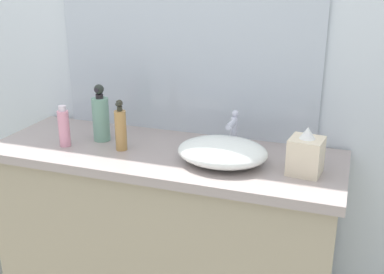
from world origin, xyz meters
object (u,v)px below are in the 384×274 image
object	(u,v)px
sink_basin	(222,152)
perfume_bottle	(101,117)
lotion_bottle	(64,127)
tissue_box	(306,154)
soap_dispenser	(121,128)

from	to	relation	value
sink_basin	perfume_bottle	distance (m)	0.55
lotion_bottle	tissue_box	xyz separation A→B (m)	(0.95, 0.05, -0.01)
soap_dispenser	lotion_bottle	distance (m)	0.24
sink_basin	tissue_box	world-z (taller)	tissue_box
soap_dispenser	tissue_box	bearing A→B (deg)	0.76
soap_dispenser	perfume_bottle	xyz separation A→B (m)	(-0.13, 0.07, 0.01)
sink_basin	lotion_bottle	bearing A→B (deg)	-176.92
perfume_bottle	lotion_bottle	bearing A→B (deg)	-134.22
lotion_bottle	perfume_bottle	xyz separation A→B (m)	(0.11, 0.11, 0.02)
sink_basin	perfume_bottle	world-z (taller)	perfume_bottle
soap_dispenser	perfume_bottle	world-z (taller)	perfume_bottle
perfume_bottle	tissue_box	size ratio (longest dim) A/B	1.41
perfume_bottle	soap_dispenser	bearing A→B (deg)	-29.55
lotion_bottle	perfume_bottle	size ratio (longest dim) A/B	0.71
soap_dispenser	perfume_bottle	bearing A→B (deg)	150.45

